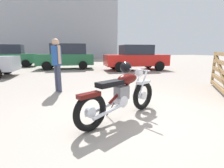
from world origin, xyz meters
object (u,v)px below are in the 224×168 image
timber_gate (224,71)px  white_estate_far (67,56)px  vintage_motorcycle (122,93)px  silver_sedan_mid (136,58)px  bystander (57,60)px  dark_sedan_left (9,56)px

timber_gate → white_estate_far: (-4.01, 8.82, 0.21)m
vintage_motorcycle → silver_sedan_mid: 8.22m
bystander → white_estate_far: 6.96m
silver_sedan_mid → dark_sedan_left: 10.15m
bystander → silver_sedan_mid: 6.91m
vintage_motorcycle → dark_sedan_left: 13.29m
bystander → dark_sedan_left: size_ratio=0.43×
white_estate_far → dark_sedan_left: same height
timber_gate → silver_sedan_mid: 6.61m
silver_sedan_mid → white_estate_far: (-4.41, 2.22, 0.08)m
bystander → silver_sedan_mid: (5.05, 4.70, -0.18)m
dark_sedan_left → timber_gate: bearing=-54.5°
vintage_motorcycle → bystander: bystander is taller
timber_gate → bystander: bearing=108.0°
white_estate_far → dark_sedan_left: 5.23m
vintage_motorcycle → timber_gate: timber_gate is taller
silver_sedan_mid → dark_sedan_left: size_ratio=1.12×
timber_gate → white_estate_far: white_estate_far is taller
bystander → timber_gate: bearing=131.1°
timber_gate → dark_sedan_left: dark_sedan_left is taller
timber_gate → bystander: bystander is taller
bystander → dark_sedan_left: 10.49m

